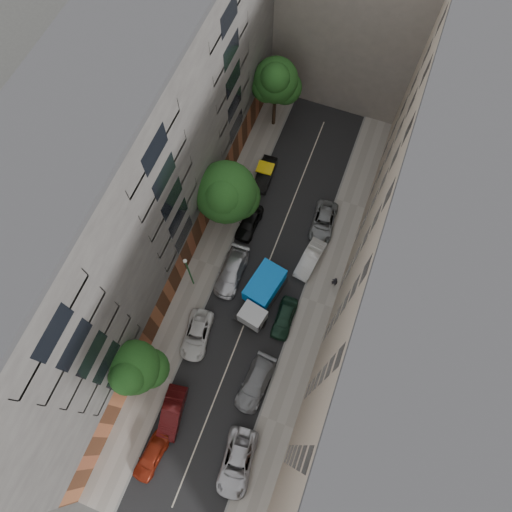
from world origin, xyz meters
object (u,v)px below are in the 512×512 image
at_px(car_left_3, 232,272).
at_px(tree_far, 276,83).
at_px(car_right_0, 237,463).
at_px(tree_near, 135,369).
at_px(car_right_1, 255,383).
at_px(car_right_4, 323,222).
at_px(car_right_3, 310,259).
at_px(lamp_post, 188,270).
at_px(car_left_1, 172,413).
at_px(car_left_4, 249,222).
at_px(car_left_5, 265,174).
at_px(car_left_0, 151,456).
at_px(car_left_2, 197,335).
at_px(car_right_2, 284,318).
at_px(pedestrian, 335,282).
at_px(tree_mid, 227,194).
at_px(tarp_truck, 261,294).

bearing_deg(car_left_3, tree_far, 96.21).
height_order(car_right_0, tree_near, tree_near).
height_order(car_right_1, tree_far, tree_far).
relative_size(car_left_3, car_right_4, 1.11).
height_order(car_right_0, car_right_3, car_right_0).
relative_size(tree_far, lamp_post, 1.54).
xyz_separation_m(car_left_1, car_left_3, (-0.01, 13.20, 0.02)).
relative_size(car_left_1, lamp_post, 0.77).
bearing_deg(tree_far, tree_near, -91.62).
relative_size(car_left_4, car_right_0, 0.77).
height_order(car_left_1, tree_far, tree_far).
height_order(car_left_5, car_right_0, car_right_0).
height_order(car_left_0, car_left_2, car_left_0).
distance_m(car_left_2, car_right_1, 6.62).
relative_size(car_right_2, pedestrian, 2.63).
distance_m(car_left_1, car_right_1, 7.25).
distance_m(car_left_0, car_right_3, 21.62).
distance_m(tree_near, tree_mid, 16.49).
relative_size(car_left_0, lamp_post, 0.69).
bearing_deg(car_left_3, car_left_1, -90.77).
distance_m(car_right_2, tree_mid, 12.10).
distance_m(car_right_1, tree_near, 10.23).
bearing_deg(car_right_3, tree_far, 130.06).
bearing_deg(car_left_5, car_left_4, -88.30).
relative_size(car_left_1, car_right_2, 1.10).
bearing_deg(tree_mid, car_left_2, -82.20).
bearing_deg(tree_near, car_left_2, 64.44).
xyz_separation_m(car_right_2, car_right_3, (0.38, 6.20, 0.02)).
relative_size(tarp_truck, car_right_2, 1.53).
bearing_deg(car_left_0, car_right_1, 59.99).
distance_m(car_left_0, car_left_1, 3.60).
height_order(car_left_2, tree_near, tree_near).
distance_m(tarp_truck, car_left_2, 6.69).
xyz_separation_m(car_left_3, tree_far, (-2.18, 17.70, 5.52)).
distance_m(car_left_0, car_left_2, 10.28).
relative_size(car_left_2, car_left_4, 1.13).
xyz_separation_m(car_left_5, car_right_2, (6.82, -13.50, -0.00)).
bearing_deg(car_right_4, car_left_1, -111.43).
height_order(car_left_5, tree_far, tree_far).
bearing_deg(car_right_0, tree_mid, 106.73).
relative_size(car_left_2, car_right_2, 1.15).
relative_size(tarp_truck, car_left_5, 1.48).
bearing_deg(car_left_2, car_left_1, -92.75).
distance_m(tarp_truck, car_left_0, 15.92).
relative_size(car_left_1, tree_near, 0.57).
bearing_deg(tarp_truck, car_right_4, 83.79).
xyz_separation_m(car_left_1, tree_far, (-2.19, 30.90, 5.54)).
bearing_deg(tarp_truck, car_left_5, 120.37).
relative_size(car_left_4, car_left_5, 0.98).
bearing_deg(car_left_0, car_left_1, 92.43).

